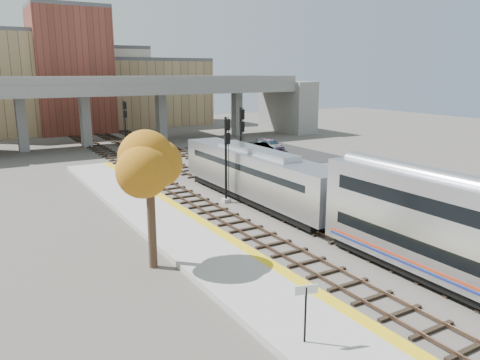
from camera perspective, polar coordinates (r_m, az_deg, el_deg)
ground at (r=29.66m, az=9.96°, el=-7.09°), size 160.00×160.00×0.00m
platform at (r=25.76m, az=-2.61°, el=-9.66°), size 4.50×60.00×0.35m
yellow_strip at (r=26.56m, az=1.05°, el=-8.51°), size 0.70×60.00×0.01m
tracks at (r=39.94m, az=-0.64°, el=-1.49°), size 10.70×95.00×0.25m
overpass at (r=70.13m, az=-11.25°, el=9.31°), size 54.00×12.00×9.50m
buildings_far at (r=89.79m, az=-18.25°, el=11.01°), size 43.00×21.00×20.60m
parking_lot at (r=59.58m, az=2.84°, el=3.30°), size 14.00×18.00×0.04m
locomotive at (r=36.78m, az=1.95°, el=0.75°), size 3.02×19.05×4.10m
signal_mast_near at (r=36.36m, az=-1.68°, el=2.25°), size 0.60×0.64×6.76m
signal_mast_mid at (r=42.35m, az=0.12°, el=4.05°), size 0.60×0.64×7.02m
signal_mast_far at (r=60.26m, az=-13.78°, el=6.10°), size 0.60×0.64×6.60m
station_sign at (r=17.70m, az=8.03°, el=-14.47°), size 0.88×0.29×2.27m
tree at (r=24.05m, az=-11.03°, el=1.74°), size 3.60×3.60×7.41m
car_a at (r=57.01m, az=3.03°, el=3.44°), size 2.12×3.51×1.12m
car_b at (r=60.54m, az=2.81°, el=4.01°), size 1.20×3.37×1.11m
car_c at (r=61.86m, az=3.76°, el=4.29°), size 2.13×4.65×1.32m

